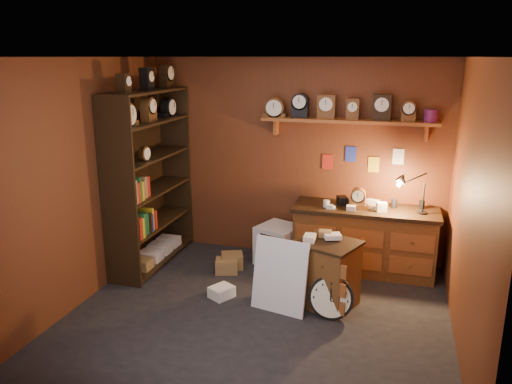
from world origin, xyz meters
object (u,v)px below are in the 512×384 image
Objects in this scene: low_cabinet at (326,271)px; big_round_clock at (331,298)px; shelving_unit at (147,172)px; workbench at (364,236)px.

low_cabinet is 1.75× the size of big_round_clock.
shelving_unit is 2.65m from low_cabinet.
workbench is 1.39m from big_round_clock.
shelving_unit is 1.42× the size of workbench.
shelving_unit is at bearing -169.93° from workbench.
workbench is at bearing 10.07° from shelving_unit.
big_round_clock is (0.10, -0.28, -0.17)m from low_cabinet.
shelving_unit reaches higher than workbench.
low_cabinet is (-0.33, -1.07, -0.06)m from workbench.
workbench is 3.80× the size of big_round_clock.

